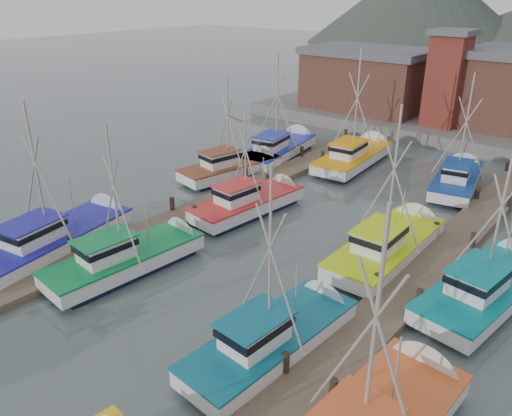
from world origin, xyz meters
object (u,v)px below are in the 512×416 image
Objects in this scene: boat_8 at (253,202)px; boat_12 at (356,156)px; boat_4 at (134,256)px; lookout_tower at (447,78)px.

boat_8 is 12.46m from boat_12.
boat_12 is at bearing 93.52° from boat_8.
boat_4 is 21.67m from boat_12.
lookout_tower is at bearing 89.78° from boat_4.
lookout_tower reaches higher than boat_8.
boat_4 is 0.88× the size of boat_12.
boat_12 is at bearing 92.97° from boat_4.
boat_12 is at bearing -100.23° from lookout_tower.
boat_4 is 1.02× the size of boat_8.
boat_12 is (0.37, 12.46, 0.01)m from boat_8.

